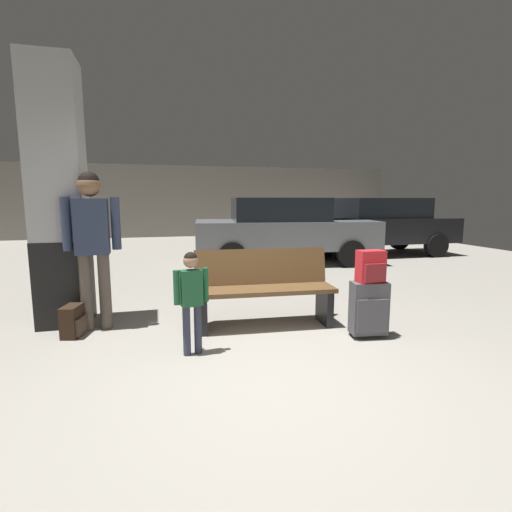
{
  "coord_description": "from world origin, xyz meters",
  "views": [
    {
      "loc": [
        -0.84,
        -2.74,
        1.47
      ],
      "look_at": [
        0.2,
        1.3,
        0.85
      ],
      "focal_mm": 26.77,
      "sensor_mm": 36.0,
      "label": 1
    }
  ],
  "objects_px": {
    "suitcase": "(369,308)",
    "backpack_dark_floor": "(73,321)",
    "structural_pillar": "(59,197)",
    "adult": "(92,234)",
    "parked_car_side": "(376,225)",
    "parked_car_near": "(283,228)",
    "bench": "(264,288)",
    "backpack_bright": "(371,267)",
    "child": "(191,292)"
  },
  "relations": [
    {
      "from": "suitcase",
      "to": "parked_car_near",
      "type": "bearing_deg",
      "value": 82.14
    },
    {
      "from": "bench",
      "to": "adult",
      "type": "height_order",
      "value": "adult"
    },
    {
      "from": "bench",
      "to": "backpack_dark_floor",
      "type": "xyz_separation_m",
      "value": [
        -2.11,
        0.14,
        -0.28
      ]
    },
    {
      "from": "structural_pillar",
      "to": "suitcase",
      "type": "relative_size",
      "value": 5.0
    },
    {
      "from": "suitcase",
      "to": "backpack_bright",
      "type": "height_order",
      "value": "backpack_bright"
    },
    {
      "from": "bench",
      "to": "parked_car_side",
      "type": "bearing_deg",
      "value": 47.46
    },
    {
      "from": "adult",
      "to": "parked_car_near",
      "type": "relative_size",
      "value": 0.42
    },
    {
      "from": "suitcase",
      "to": "parked_car_side",
      "type": "height_order",
      "value": "parked_car_side"
    },
    {
      "from": "structural_pillar",
      "to": "adult",
      "type": "bearing_deg",
      "value": -41.25
    },
    {
      "from": "parked_car_near",
      "to": "backpack_dark_floor",
      "type": "bearing_deg",
      "value": -132.63
    },
    {
      "from": "structural_pillar",
      "to": "parked_car_side",
      "type": "xyz_separation_m",
      "value": [
        6.77,
        4.23,
        -0.69
      ]
    },
    {
      "from": "bench",
      "to": "parked_car_near",
      "type": "relative_size",
      "value": 0.38
    },
    {
      "from": "backpack_bright",
      "to": "suitcase",
      "type": "bearing_deg",
      "value": 146.63
    },
    {
      "from": "suitcase",
      "to": "parked_car_near",
      "type": "distance_m",
      "value": 4.97
    },
    {
      "from": "adult",
      "to": "backpack_dark_floor",
      "type": "distance_m",
      "value": 0.97
    },
    {
      "from": "bench",
      "to": "structural_pillar",
      "type": "bearing_deg",
      "value": 163.63
    },
    {
      "from": "bench",
      "to": "backpack_bright",
      "type": "distance_m",
      "value": 1.23
    },
    {
      "from": "backpack_bright",
      "to": "parked_car_side",
      "type": "distance_m",
      "value": 6.6
    },
    {
      "from": "adult",
      "to": "structural_pillar",
      "type": "bearing_deg",
      "value": 138.75
    },
    {
      "from": "structural_pillar",
      "to": "child",
      "type": "distance_m",
      "value": 2.11
    },
    {
      "from": "backpack_dark_floor",
      "to": "parked_car_side",
      "type": "height_order",
      "value": "parked_car_side"
    },
    {
      "from": "bench",
      "to": "backpack_dark_floor",
      "type": "relative_size",
      "value": 4.8
    },
    {
      "from": "backpack_bright",
      "to": "parked_car_side",
      "type": "bearing_deg",
      "value": 57.73
    },
    {
      "from": "backpack_bright",
      "to": "backpack_dark_floor",
      "type": "xyz_separation_m",
      "value": [
        -3.08,
        0.82,
        -0.6
      ]
    },
    {
      "from": "bench",
      "to": "backpack_dark_floor",
      "type": "height_order",
      "value": "bench"
    },
    {
      "from": "suitcase",
      "to": "backpack_dark_floor",
      "type": "xyz_separation_m",
      "value": [
        -3.08,
        0.82,
        -0.15
      ]
    },
    {
      "from": "child",
      "to": "adult",
      "type": "distance_m",
      "value": 1.49
    },
    {
      "from": "adult",
      "to": "parked_car_side",
      "type": "bearing_deg",
      "value": 35.59
    },
    {
      "from": "suitcase",
      "to": "child",
      "type": "distance_m",
      "value": 1.89
    },
    {
      "from": "bench",
      "to": "suitcase",
      "type": "xyz_separation_m",
      "value": [
        0.97,
        -0.68,
        -0.12
      ]
    },
    {
      "from": "suitcase",
      "to": "adult",
      "type": "bearing_deg",
      "value": 160.5
    },
    {
      "from": "backpack_dark_floor",
      "to": "parked_car_near",
      "type": "bearing_deg",
      "value": 47.37
    },
    {
      "from": "suitcase",
      "to": "parked_car_side",
      "type": "xyz_separation_m",
      "value": [
        3.53,
        5.58,
        0.48
      ]
    },
    {
      "from": "backpack_bright",
      "to": "parked_car_near",
      "type": "relative_size",
      "value": 0.08
    },
    {
      "from": "structural_pillar",
      "to": "parked_car_side",
      "type": "bearing_deg",
      "value": 32.03
    },
    {
      "from": "structural_pillar",
      "to": "adult",
      "type": "distance_m",
      "value": 0.65
    },
    {
      "from": "bench",
      "to": "parked_car_near",
      "type": "bearing_deg",
      "value": 68.66
    },
    {
      "from": "adult",
      "to": "parked_car_near",
      "type": "height_order",
      "value": "adult"
    },
    {
      "from": "suitcase",
      "to": "backpack_bright",
      "type": "distance_m",
      "value": 0.45
    },
    {
      "from": "child",
      "to": "parked_car_near",
      "type": "height_order",
      "value": "parked_car_near"
    },
    {
      "from": "parked_car_near",
      "to": "parked_car_side",
      "type": "bearing_deg",
      "value": 13.46
    },
    {
      "from": "child",
      "to": "adult",
      "type": "relative_size",
      "value": 0.56
    },
    {
      "from": "structural_pillar",
      "to": "parked_car_near",
      "type": "relative_size",
      "value": 0.71
    },
    {
      "from": "structural_pillar",
      "to": "backpack_dark_floor",
      "type": "relative_size",
      "value": 8.88
    },
    {
      "from": "backpack_bright",
      "to": "structural_pillar",
      "type": "bearing_deg",
      "value": 157.42
    },
    {
      "from": "bench",
      "to": "suitcase",
      "type": "bearing_deg",
      "value": -35.03
    },
    {
      "from": "backpack_bright",
      "to": "adult",
      "type": "relative_size",
      "value": 0.19
    },
    {
      "from": "structural_pillar",
      "to": "bench",
      "type": "relative_size",
      "value": 1.85
    },
    {
      "from": "structural_pillar",
      "to": "backpack_bright",
      "type": "distance_m",
      "value": 3.59
    },
    {
      "from": "backpack_bright",
      "to": "adult",
      "type": "distance_m",
      "value": 3.05
    }
  ]
}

